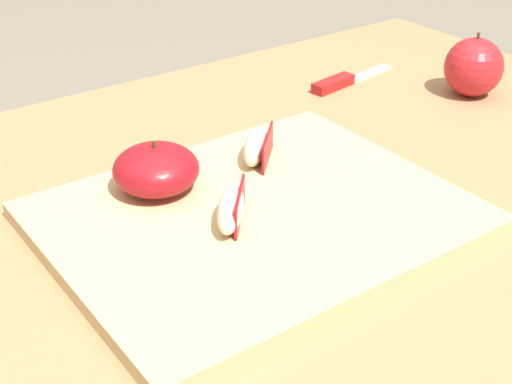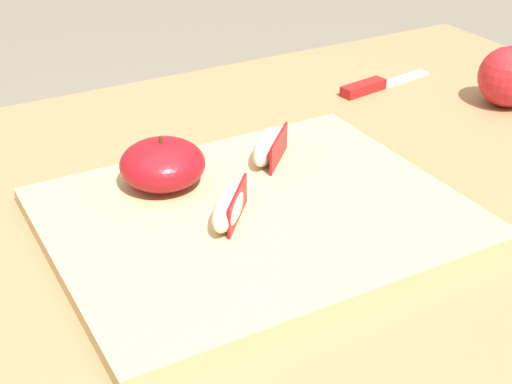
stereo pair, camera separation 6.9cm
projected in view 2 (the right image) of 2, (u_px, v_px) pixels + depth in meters
The scene contains 7 objects.
dining_table at pixel (192, 339), 0.73m from camera, with size 1.36×0.84×0.77m.
cutting_board at pixel (256, 217), 0.71m from camera, with size 0.39×0.31×0.02m.
apple_half_skin_up at pixel (163, 164), 0.73m from camera, with size 0.09×0.09×0.05m.
apple_wedge_back at pixel (227, 205), 0.68m from camera, with size 0.07×0.07×0.03m.
apple_wedge_near_knife at pixel (268, 147), 0.79m from camera, with size 0.07×0.07×0.03m.
paring_knife at pixel (370, 86), 1.01m from camera, with size 0.16×0.04×0.01m.
whole_apple_crimson at pixel (509, 77), 0.95m from camera, with size 0.08×0.08×0.09m.
Camera 2 is at (-0.22, -0.52, 1.15)m, focal length 51.71 mm.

